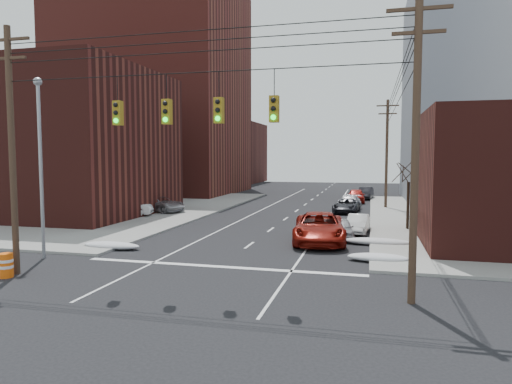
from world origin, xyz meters
The scene contains 28 objects.
ground centered at (0.00, 0.00, 0.00)m, with size 160.00×160.00×0.00m, color black.
sidewalk_nw centered at (-27.00, 27.00, 0.07)m, with size 40.00×40.00×0.15m, color gray.
building_brick_tall centered at (-24.00, 48.00, 15.00)m, with size 24.00×20.00×30.00m, color maroon.
building_brick_near centered at (-22.00, 22.00, 6.50)m, with size 20.00×16.00×13.00m, color #461915.
building_brick_far centered at (-26.00, 74.00, 6.00)m, with size 22.00×18.00×12.00m, color #461915.
building_office centered at (22.00, 44.00, 12.50)m, with size 22.00×20.00×25.00m, color gray.
building_glass centered at (24.00, 70.00, 11.00)m, with size 20.00×18.00×22.00m, color gray.
utility_pole_left centered at (-8.50, 3.00, 5.78)m, with size 2.20×0.28×11.00m.
utility_pole_right centered at (8.50, 3.00, 5.78)m, with size 2.20×0.28×11.00m.
utility_pole_far centered at (8.50, 34.00, 5.78)m, with size 2.20×0.28×11.00m.
traffic_signals centered at (0.10, 2.97, 7.17)m, with size 17.00×0.42×2.02m.
street_light centered at (-9.50, 6.00, 5.54)m, with size 0.44×0.44×9.32m.
bare_tree centered at (9.59, 20.00, 2.32)m, with size 2.09×2.20×4.93m.
snow_nw centered at (-7.40, 9.00, 0.21)m, with size 3.50×1.08×0.42m, color silver.
snow_ne centered at (7.40, 9.50, 0.21)m, with size 3.00×1.08×0.42m, color silver.
snow_east_far centered at (7.40, 14.00, 0.21)m, with size 4.00×1.08×0.42m, color silver.
red_pickup centered at (3.96, 13.90, 0.92)m, with size 3.06×6.63×1.84m, color maroon.
parked_car_a centered at (5.17, 15.93, 0.64)m, with size 1.50×3.74×1.27m, color #9D9DA2.
parked_car_b centered at (6.17, 18.15, 0.64)m, with size 1.35×3.87×1.27m, color white.
parked_car_c centered at (4.80, 29.59, 0.66)m, with size 2.20×4.78×1.33m, color black.
parked_car_d centered at (4.94, 31.57, 0.71)m, with size 2.00×4.92×1.43m, color silver.
parked_car_e centered at (5.38, 39.56, 0.79)m, with size 1.87×4.64×1.58m, color maroon.
parked_car_f centered at (6.40, 44.23, 0.75)m, with size 1.58×4.54×1.50m, color black.
lot_car_a centered at (-13.75, 21.36, 0.93)m, with size 1.66×4.76×1.57m, color silver.
lot_car_b centered at (-12.16, 24.88, 0.86)m, with size 2.37×5.13×1.43m, color #9D9DA1.
lot_car_c centered at (-18.79, 22.73, 0.84)m, with size 1.93×4.75×1.38m, color black.
lot_car_d centered at (-19.72, 24.54, 0.81)m, with size 1.56×3.88×1.32m, color #A9A9AE.
construction_barrel centered at (-8.50, 2.37, 0.55)m, with size 0.69×0.69×1.07m.
Camera 1 is at (6.99, -14.04, 5.31)m, focal length 32.00 mm.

